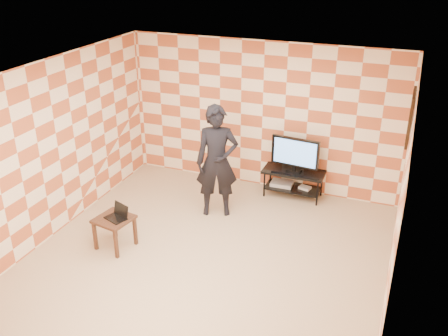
{
  "coord_description": "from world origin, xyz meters",
  "views": [
    {
      "loc": [
        2.43,
        -5.66,
        4.26
      ],
      "look_at": [
        0.0,
        0.6,
        1.15
      ],
      "focal_mm": 40.0,
      "sensor_mm": 36.0,
      "label": 1
    }
  ],
  "objects_px": {
    "tv_stand": "(293,178)",
    "side_table": "(114,223)",
    "tv": "(295,153)",
    "person": "(217,162)"
  },
  "relations": [
    {
      "from": "tv_stand",
      "to": "person",
      "type": "distance_m",
      "value": 1.59
    },
    {
      "from": "tv_stand",
      "to": "tv",
      "type": "bearing_deg",
      "value": -84.15
    },
    {
      "from": "tv_stand",
      "to": "person",
      "type": "xyz_separation_m",
      "value": [
        -1.05,
        -1.04,
        0.58
      ]
    },
    {
      "from": "tv_stand",
      "to": "tv",
      "type": "xyz_separation_m",
      "value": [
        0.0,
        -0.0,
        0.48
      ]
    },
    {
      "from": "tv",
      "to": "person",
      "type": "distance_m",
      "value": 1.48
    },
    {
      "from": "tv_stand",
      "to": "side_table",
      "type": "bearing_deg",
      "value": -129.14
    },
    {
      "from": "side_table",
      "to": "person",
      "type": "relative_size",
      "value": 0.31
    },
    {
      "from": "tv",
      "to": "side_table",
      "type": "height_order",
      "value": "tv"
    },
    {
      "from": "tv",
      "to": "person",
      "type": "height_order",
      "value": "person"
    },
    {
      "from": "tv_stand",
      "to": "side_table",
      "type": "distance_m",
      "value": 3.3
    }
  ]
}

